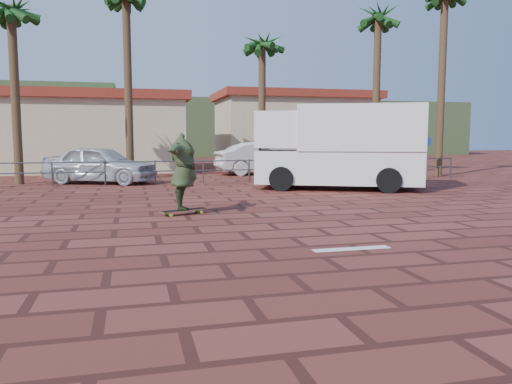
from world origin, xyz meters
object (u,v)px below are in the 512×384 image
Objects in this scene: longboard at (184,211)px; campervan at (340,145)px; skateboarder at (184,172)px; car_silver at (100,164)px; car_white at (264,158)px.

longboard is 8.25m from campervan.
skateboarder is 9.96m from car_silver.
skateboarder reaches higher than car_silver.
longboard is 0.53× the size of skateboarder.
skateboarder is 0.50× the size of car_silver.
car_white is (5.60, 13.07, 0.74)m from longboard.
longboard is at bearing 29.21° from skateboarder.
campervan reaches higher than car_silver.
longboard is at bearing -139.08° from car_silver.
car_silver is at bearing 108.66° from car_white.
car_silver is at bearing 81.38° from longboard.
campervan reaches higher than longboard.
longboard is at bearing -117.13° from campervan.
longboard is 0.27× the size of car_silver.
car_white is at bearing -8.01° from skateboarder.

